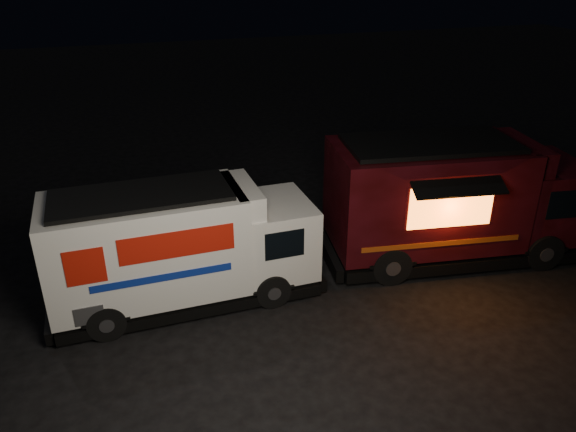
# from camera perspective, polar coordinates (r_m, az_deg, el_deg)

# --- Properties ---
(ground) EXTENTS (80.00, 80.00, 0.00)m
(ground) POSITION_cam_1_polar(r_m,az_deg,el_deg) (12.61, 1.53, -9.87)
(ground) COLOR black
(ground) RESTS_ON ground
(white_truck) EXTENTS (6.12, 2.20, 2.76)m
(white_truck) POSITION_cam_1_polar(r_m,az_deg,el_deg) (12.59, -10.43, -2.98)
(white_truck) COLOR silver
(white_truck) RESTS_ON ground
(red_truck) EXTENTS (7.05, 3.42, 3.15)m
(red_truck) POSITION_cam_1_polar(r_m,az_deg,el_deg) (14.81, 16.82, 1.68)
(red_truck) COLOR #3D0B12
(red_truck) RESTS_ON ground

